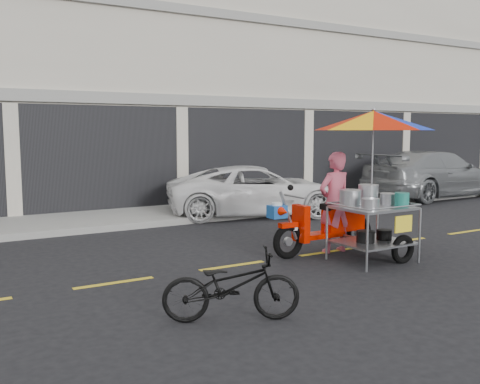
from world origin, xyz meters
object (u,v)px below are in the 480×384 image
silver_pickup (433,174)px  near_bicycle (231,286)px  white_pickup (257,191)px  food_vendor_rig (358,164)px

silver_pickup → near_bicycle: silver_pickup is taller
white_pickup → near_bicycle: size_ratio=2.92×
silver_pickup → near_bicycle: bearing=117.4°
white_pickup → silver_pickup: size_ratio=0.87×
white_pickup → food_vendor_rig: food_vendor_rig is taller
silver_pickup → food_vendor_rig: bearing=119.3°
white_pickup → food_vendor_rig: (-1.00, -4.92, 1.00)m
white_pickup → near_bicycle: 8.00m
white_pickup → silver_pickup: 7.12m
white_pickup → near_bicycle: white_pickup is taller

